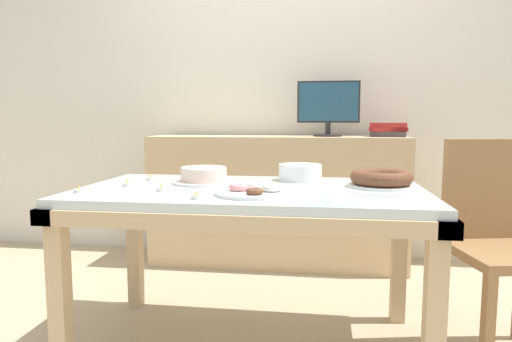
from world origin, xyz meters
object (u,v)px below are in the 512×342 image
at_px(computer_monitor, 328,109).
at_px(tealight_right_edge, 151,178).
at_px(book_stack, 388,130).
at_px(tealight_near_cakes, 79,190).
at_px(chair, 499,237).
at_px(cake_chocolate_round, 204,176).
at_px(tealight_left_edge, 128,184).
at_px(tealight_centre, 161,189).
at_px(tealight_near_front, 196,196).
at_px(plate_stack, 300,172).
at_px(pastry_platter, 255,191).
at_px(cake_golden_bundt, 381,179).

distance_m(computer_monitor, tealight_right_edge, 1.42).
relative_size(book_stack, tealight_right_edge, 6.44).
distance_m(tealight_right_edge, tealight_near_cakes, 0.44).
height_order(chair, cake_chocolate_round, chair).
xyz_separation_m(computer_monitor, tealight_near_cakes, (-1.02, -1.47, -0.36)).
bearing_deg(tealight_left_edge, book_stack, 44.24).
distance_m(chair, tealight_near_cakes, 1.79).
distance_m(tealight_centre, tealight_near_front, 0.26).
height_order(book_stack, cake_chocolate_round, book_stack).
bearing_deg(chair, tealight_right_edge, 177.27).
height_order(book_stack, tealight_centre, book_stack).
bearing_deg(cake_chocolate_round, tealight_near_front, -79.08).
xyz_separation_m(book_stack, tealight_near_cakes, (-1.42, -1.47, -0.22)).
bearing_deg(tealight_centre, tealight_left_edge, 150.62).
distance_m(chair, plate_stack, 0.92).
bearing_deg(pastry_platter, tealight_near_front, -144.64).
relative_size(chair, tealight_near_cakes, 23.50).
relative_size(computer_monitor, tealight_right_edge, 10.60).
relative_size(tealight_near_front, tealight_right_edge, 1.00).
height_order(chair, book_stack, book_stack).
xyz_separation_m(cake_chocolate_round, tealight_near_cakes, (-0.43, -0.34, -0.02)).
bearing_deg(tealight_right_edge, tealight_centre, -61.94).
distance_m(plate_stack, tealight_left_edge, 0.82).
relative_size(tealight_centre, tealight_near_cakes, 1.00).
relative_size(chair, tealight_right_edge, 23.50).
xyz_separation_m(cake_chocolate_round, plate_stack, (0.44, 0.17, 0.01)).
distance_m(cake_chocolate_round, tealight_centre, 0.28).
distance_m(tealight_left_edge, tealight_near_front, 0.48).
xyz_separation_m(computer_monitor, book_stack, (0.40, 0.00, -0.14)).
xyz_separation_m(book_stack, pastry_platter, (-0.71, -1.40, -0.22)).
bearing_deg(tealight_left_edge, cake_chocolate_round, 24.27).
distance_m(computer_monitor, cake_golden_bundt, 1.20).
bearing_deg(tealight_centre, cake_chocolate_round, 65.41).
bearing_deg(tealight_centre, pastry_platter, -3.52).
xyz_separation_m(computer_monitor, tealight_left_edge, (-0.90, -1.27, -0.36)).
xyz_separation_m(plate_stack, tealight_left_edge, (-0.76, -0.31, -0.03)).
distance_m(cake_chocolate_round, pastry_platter, 0.40).
bearing_deg(pastry_platter, cake_chocolate_round, 135.49).
relative_size(book_stack, tealight_near_front, 6.44).
relative_size(book_stack, pastry_platter, 0.80).
xyz_separation_m(tealight_near_front, tealight_near_cakes, (-0.51, 0.08, 0.00)).
xyz_separation_m(computer_monitor, cake_golden_bundt, (0.22, -1.13, -0.33)).
distance_m(cake_chocolate_round, tealight_left_edge, 0.34).
relative_size(cake_chocolate_round, tealight_near_front, 7.18).
height_order(chair, pastry_platter, chair).
height_order(tealight_centre, tealight_near_front, same).
xyz_separation_m(cake_golden_bundt, pastry_platter, (-0.52, -0.27, -0.02)).
xyz_separation_m(pastry_platter, plate_stack, (0.16, 0.45, 0.03)).
height_order(tealight_left_edge, tealight_near_cakes, same).
bearing_deg(tealight_centre, plate_stack, 37.11).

